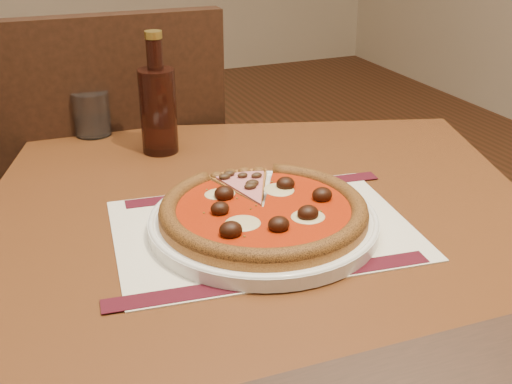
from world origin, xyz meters
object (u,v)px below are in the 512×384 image
at_px(chair_far, 110,198).
at_px(bottle, 158,106).
at_px(pizza, 264,210).
at_px(water_glass, 92,114).
at_px(table, 261,279).
at_px(plate, 263,223).

height_order(chair_far, bottle, chair_far).
distance_m(pizza, water_glass, 0.49).
distance_m(table, bottle, 0.36).
distance_m(water_glass, bottle, 0.17).
bearing_deg(table, plate, -109.85).
height_order(plate, pizza, pizza).
xyz_separation_m(table, water_glass, (-0.16, 0.43, 0.14)).
xyz_separation_m(plate, bottle, (-0.05, 0.34, 0.07)).
xyz_separation_m(chair_far, plate, (0.10, -0.60, 0.21)).
bearing_deg(pizza, table, 70.23).
xyz_separation_m(chair_far, water_glass, (-0.04, -0.14, 0.24)).
height_order(pizza, bottle, bottle).
distance_m(chair_far, pizza, 0.65).
relative_size(plate, bottle, 1.47).
height_order(chair_far, pizza, chair_far).
xyz_separation_m(pizza, water_glass, (-0.14, 0.47, 0.01)).
bearing_deg(chair_far, water_glass, 77.22).
bearing_deg(bottle, water_glass, 125.10).
xyz_separation_m(table, pizza, (-0.01, -0.04, 0.13)).
bearing_deg(water_glass, chair_far, 74.69).
relative_size(pizza, bottle, 1.33).
bearing_deg(water_glass, pizza, -73.12).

